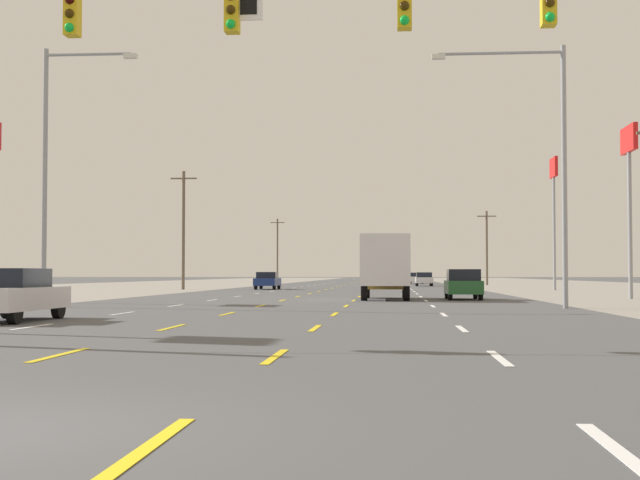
# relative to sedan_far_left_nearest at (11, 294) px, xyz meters

# --- Properties ---
(ground_plane) EXTENTS (572.00, 572.00, 0.00)m
(ground_plane) POSITION_rel_sedan_far_left_nearest_xyz_m (6.93, 48.91, -0.76)
(ground_plane) COLOR #4C4C4F
(lot_apron_left) EXTENTS (28.00, 440.00, 0.01)m
(lot_apron_left) POSITION_rel_sedan_far_left_nearest_xyz_m (-17.82, 48.91, -0.75)
(lot_apron_left) COLOR gray
(lot_apron_left) RESTS_ON ground
(lane_markings) EXTENTS (10.64, 227.60, 0.01)m
(lane_markings) POSITION_rel_sedan_far_left_nearest_xyz_m (6.93, 87.41, -0.75)
(lane_markings) COLOR white
(lane_markings) RESTS_ON ground
(signal_span_wire) EXTENTS (25.96, 0.53, 8.91)m
(signal_span_wire) POSITION_rel_sedan_far_left_nearest_xyz_m (6.57, -5.54, 4.56)
(signal_span_wire) COLOR brown
(signal_span_wire) RESTS_ON ground
(sedan_far_left_nearest) EXTENTS (1.80, 4.50, 1.46)m
(sedan_far_left_nearest) POSITION_rel_sedan_far_left_nearest_xyz_m (0.00, 0.00, 0.00)
(sedan_far_left_nearest) COLOR silver
(sedan_far_left_nearest) RESTS_ON ground
(hatchback_far_right_near) EXTENTS (1.72, 3.90, 1.54)m
(hatchback_far_right_near) POSITION_rel_sedan_far_left_nearest_xyz_m (14.14, 22.10, 0.03)
(hatchback_far_right_near) COLOR #235B2D
(hatchback_far_right_near) RESTS_ON ground
(box_truck_inner_right_mid) EXTENTS (2.40, 7.20, 3.23)m
(box_truck_inner_right_mid) POSITION_rel_sedan_far_left_nearest_xyz_m (10.22, 22.09, 1.08)
(box_truck_inner_right_mid) COLOR #B28C33
(box_truck_inner_right_mid) RESTS_ON ground
(sedan_far_left_midfar) EXTENTS (1.80, 4.50, 1.46)m
(sedan_far_left_midfar) POSITION_rel_sedan_far_left_nearest_xyz_m (0.11, 51.45, 0.00)
(sedan_far_left_midfar) COLOR navy
(sedan_far_left_midfar) RESTS_ON ground
(sedan_far_right_far) EXTENTS (1.80, 4.50, 1.46)m
(sedan_far_right_far) POSITION_rel_sedan_far_left_nearest_xyz_m (13.99, 73.23, 0.00)
(sedan_far_right_far) COLOR silver
(sedan_far_right_far) RESTS_ON ground
(sedan_far_right_farther) EXTENTS (1.80, 4.50, 1.46)m
(sedan_far_right_farther) POSITION_rel_sedan_far_left_nearest_xyz_m (13.75, 94.77, 0.00)
(sedan_far_right_farther) COLOR white
(sedan_far_right_farther) RESTS_ON ground
(sedan_inner_right_farthest) EXTENTS (1.80, 4.50, 1.46)m
(sedan_inner_right_farthest) POSITION_rel_sedan_far_left_nearest_xyz_m (10.44, 95.03, 0.00)
(sedan_inner_right_farthest) COLOR silver
(sedan_inner_right_farthest) RESTS_ON ground
(pole_sign_right_row_1) EXTENTS (0.24, 2.67, 9.05)m
(pole_sign_right_row_1) POSITION_rel_sedan_far_left_nearest_xyz_m (22.94, 24.00, 6.27)
(pole_sign_right_row_1) COLOR gray
(pole_sign_right_row_1) RESTS_ON ground
(pole_sign_right_row_2) EXTENTS (0.24, 2.50, 10.62)m
(pole_sign_right_row_2) POSITION_rel_sedan_far_left_nearest_xyz_m (23.52, 49.36, 7.40)
(pole_sign_right_row_2) COLOR gray
(pole_sign_right_row_2) RESTS_ON ground
(streetlight_left_row_0) EXTENTS (3.80, 0.26, 10.29)m
(streetlight_left_row_0) POSITION_rel_sedan_far_left_nearest_xyz_m (-2.87, 10.58, 5.13)
(streetlight_left_row_0) COLOR gray
(streetlight_left_row_0) RESTS_ON ground
(streetlight_right_row_0) EXTENTS (5.09, 0.26, 10.03)m
(streetlight_right_row_0) POSITION_rel_sedan_far_left_nearest_xyz_m (16.52, 10.58, 5.15)
(streetlight_right_row_0) COLOR gray
(streetlight_right_row_0) RESTS_ON ground
(utility_pole_left_row_1) EXTENTS (2.20, 0.26, 9.83)m
(utility_pole_left_row_1) POSITION_rel_sedan_far_left_nearest_xyz_m (-6.69, 49.64, 4.36)
(utility_pole_left_row_1) COLOR brown
(utility_pole_left_row_1) RESTS_ON ground
(utility_pole_right_row_2) EXTENTS (2.20, 0.26, 8.56)m
(utility_pole_right_row_2) POSITION_rel_sedan_far_left_nearest_xyz_m (21.50, 81.42, 3.72)
(utility_pole_right_row_2) COLOR brown
(utility_pole_right_row_2) RESTS_ON ground
(utility_pole_left_row_3) EXTENTS (2.20, 0.26, 9.97)m
(utility_pole_left_row_3) POSITION_rel_sedan_far_left_nearest_xyz_m (-7.37, 117.25, 4.43)
(utility_pole_left_row_3) COLOR brown
(utility_pole_left_row_3) RESTS_ON ground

